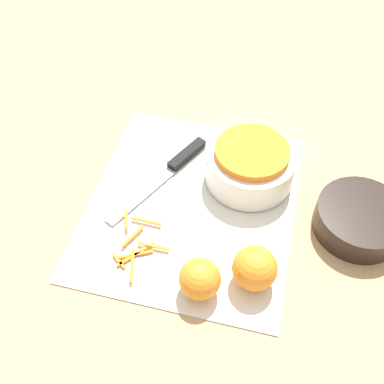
{
  "coord_description": "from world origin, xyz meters",
  "views": [
    {
      "loc": [
        0.5,
        0.12,
        0.66
      ],
      "look_at": [
        0.0,
        0.0,
        0.04
      ],
      "focal_mm": 42.0,
      "sensor_mm": 36.0,
      "label": 1
    }
  ],
  "objects_px": {
    "bowl_dark": "(360,219)",
    "knife": "(175,165)",
    "orange_left": "(200,279)",
    "orange_right": "(255,268)",
    "bowl_speckled": "(250,164)"
  },
  "relations": [
    {
      "from": "bowl_speckled",
      "to": "knife",
      "type": "bearing_deg",
      "value": -87.62
    },
    {
      "from": "bowl_speckled",
      "to": "orange_right",
      "type": "xyz_separation_m",
      "value": [
        0.22,
        0.04,
        -0.0
      ]
    },
    {
      "from": "bowl_dark",
      "to": "knife",
      "type": "xyz_separation_m",
      "value": [
        -0.06,
        -0.35,
        -0.01
      ]
    },
    {
      "from": "knife",
      "to": "orange_left",
      "type": "bearing_deg",
      "value": 49.98
    },
    {
      "from": "orange_right",
      "to": "bowl_dark",
      "type": "bearing_deg",
      "value": 132.57
    },
    {
      "from": "bowl_dark",
      "to": "orange_right",
      "type": "relative_size",
      "value": 2.15
    },
    {
      "from": "bowl_speckled",
      "to": "orange_right",
      "type": "relative_size",
      "value": 2.3
    },
    {
      "from": "bowl_speckled",
      "to": "orange_left",
      "type": "relative_size",
      "value": 2.51
    },
    {
      "from": "bowl_speckled",
      "to": "bowl_dark",
      "type": "distance_m",
      "value": 0.22
    },
    {
      "from": "bowl_dark",
      "to": "knife",
      "type": "bearing_deg",
      "value": -99.71
    },
    {
      "from": "knife",
      "to": "orange_right",
      "type": "height_order",
      "value": "orange_right"
    },
    {
      "from": "bowl_speckled",
      "to": "knife",
      "type": "relative_size",
      "value": 0.68
    },
    {
      "from": "bowl_speckled",
      "to": "orange_left",
      "type": "height_order",
      "value": "bowl_speckled"
    },
    {
      "from": "orange_left",
      "to": "orange_right",
      "type": "distance_m",
      "value": 0.09
    },
    {
      "from": "knife",
      "to": "orange_right",
      "type": "relative_size",
      "value": 3.38
    }
  ]
}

